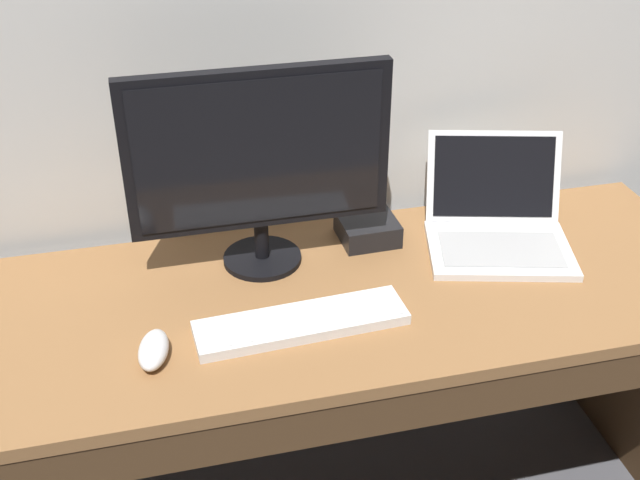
% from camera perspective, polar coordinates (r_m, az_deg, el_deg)
% --- Properties ---
extents(desk, '(1.74, 0.63, 0.74)m').
position_cam_1_polar(desk, '(1.86, 2.12, -8.64)').
color(desk, olive).
rests_on(desk, ground).
extents(laptop_white, '(0.40, 0.40, 0.23)m').
position_cam_1_polar(laptop_white, '(1.94, 12.64, 0.98)').
color(laptop_white, white).
rests_on(laptop_white, desk).
extents(external_monitor, '(0.57, 0.18, 0.47)m').
position_cam_1_polar(external_monitor, '(1.71, -4.41, 5.85)').
color(external_monitor, black).
rests_on(external_monitor, desk).
extents(wired_keyboard, '(0.45, 0.14, 0.03)m').
position_cam_1_polar(wired_keyboard, '(1.64, -1.35, -5.93)').
color(wired_keyboard, white).
rests_on(wired_keyboard, desk).
extents(computer_mouse, '(0.08, 0.13, 0.04)m').
position_cam_1_polar(computer_mouse, '(1.59, -11.87, -7.73)').
color(computer_mouse, white).
rests_on(computer_mouse, desk).
extents(external_drive_box, '(0.14, 0.14, 0.06)m').
position_cam_1_polar(external_drive_box, '(1.92, 3.44, 0.80)').
color(external_drive_box, black).
rests_on(external_drive_box, desk).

